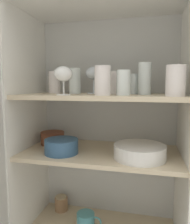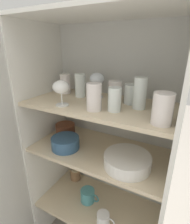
% 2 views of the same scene
% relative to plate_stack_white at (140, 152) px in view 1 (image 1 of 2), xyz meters
% --- Properties ---
extents(cupboard_back_panel, '(0.81, 0.02, 1.48)m').
position_rel_plate_stack_white_xyz_m(cupboard_back_panel, '(-0.19, 0.28, -0.07)').
color(cupboard_back_panel, silver).
rests_on(cupboard_back_panel, ground_plane).
extents(cupboard_side_left, '(0.02, 0.43, 1.48)m').
position_rel_plate_stack_white_xyz_m(cupboard_side_left, '(-0.59, 0.07, -0.07)').
color(cupboard_side_left, white).
rests_on(cupboard_side_left, ground_plane).
extents(cupboard_side_right, '(0.02, 0.43, 1.48)m').
position_rel_plate_stack_white_xyz_m(cupboard_side_right, '(0.20, 0.07, -0.07)').
color(cupboard_side_right, white).
rests_on(cupboard_side_right, ground_plane).
extents(cupboard_top_panel, '(0.81, 0.43, 0.02)m').
position_rel_plate_stack_white_xyz_m(cupboard_top_panel, '(-0.19, 0.07, 0.67)').
color(cupboard_top_panel, white).
rests_on(cupboard_top_panel, cupboard_side_left).
extents(shelf_board_middle, '(0.77, 0.40, 0.02)m').
position_rel_plate_stack_white_xyz_m(shelf_board_middle, '(-0.19, 0.07, -0.04)').
color(shelf_board_middle, beige).
extents(shelf_board_upper, '(0.77, 0.40, 0.02)m').
position_rel_plate_stack_white_xyz_m(shelf_board_upper, '(-0.19, 0.07, 0.24)').
color(shelf_board_upper, beige).
extents(tumbler_glass_0, '(0.07, 0.07, 0.13)m').
position_rel_plate_stack_white_xyz_m(tumbler_glass_0, '(-0.17, -0.04, 0.32)').
color(tumbler_glass_0, silver).
rests_on(tumbler_glass_0, shelf_board_upper).
extents(tumbler_glass_1, '(0.06, 0.06, 0.13)m').
position_rel_plate_stack_white_xyz_m(tumbler_glass_1, '(-0.35, 0.13, 0.32)').
color(tumbler_glass_1, white).
rests_on(tumbler_glass_1, shelf_board_upper).
extents(tumbler_glass_2, '(0.06, 0.06, 0.15)m').
position_rel_plate_stack_white_xyz_m(tumbler_glass_2, '(0.01, 0.08, 0.33)').
color(tumbler_glass_2, white).
rests_on(tumbler_glass_2, shelf_board_upper).
extents(tumbler_glass_3, '(0.06, 0.06, 0.11)m').
position_rel_plate_stack_white_xyz_m(tumbler_glass_3, '(-0.08, -0.01, 0.31)').
color(tumbler_glass_3, white).
rests_on(tumbler_glass_3, shelf_board_upper).
extents(tumbler_glass_4, '(0.07, 0.07, 0.12)m').
position_rel_plate_stack_white_xyz_m(tumbler_glass_4, '(-0.47, 0.15, 0.31)').
color(tumbler_glass_4, silver).
rests_on(tumbler_glass_4, shelf_board_upper).
extents(tumbler_glass_5, '(0.07, 0.07, 0.11)m').
position_rel_plate_stack_white_xyz_m(tumbler_glass_5, '(-0.13, 0.13, 0.31)').
color(tumbler_glass_5, silver).
rests_on(tumbler_glass_5, shelf_board_upper).
extents(tumbler_glass_6, '(0.08, 0.08, 0.12)m').
position_rel_plate_stack_white_xyz_m(tumbler_glass_6, '(0.13, -0.06, 0.32)').
color(tumbler_glass_6, silver).
rests_on(tumbler_glass_6, shelf_board_upper).
extents(tumbler_glass_7, '(0.08, 0.08, 0.10)m').
position_rel_plate_stack_white_xyz_m(tumbler_glass_7, '(-0.04, 0.14, 0.30)').
color(tumbler_glass_7, white).
rests_on(tumbler_glass_7, shelf_board_upper).
extents(wine_glass_0, '(0.08, 0.08, 0.13)m').
position_rel_plate_stack_white_xyz_m(wine_glass_0, '(-0.34, -0.06, 0.34)').
color(wine_glass_0, white).
rests_on(wine_glass_0, shelf_board_upper).
extents(wine_glass_1, '(0.09, 0.09, 0.14)m').
position_rel_plate_stack_white_xyz_m(wine_glass_1, '(-0.25, 0.16, 0.36)').
color(wine_glass_1, white).
rests_on(wine_glass_1, shelf_board_upper).
extents(plate_stack_white, '(0.24, 0.24, 0.06)m').
position_rel_plate_stack_white_xyz_m(plate_stack_white, '(0.00, 0.00, 0.00)').
color(plate_stack_white, silver).
rests_on(plate_stack_white, shelf_board_middle).
extents(mixing_bowl_large, '(0.16, 0.16, 0.07)m').
position_rel_plate_stack_white_xyz_m(mixing_bowl_large, '(-0.37, -0.01, 0.01)').
color(mixing_bowl_large, '#33567A').
rests_on(mixing_bowl_large, shelf_board_middle).
extents(serving_bowl_small, '(0.13, 0.13, 0.07)m').
position_rel_plate_stack_white_xyz_m(serving_bowl_small, '(-0.49, 0.14, 0.01)').
color(serving_bowl_small, brown).
rests_on(serving_bowl_small, shelf_board_middle).
extents(coffee_mug_primary, '(0.13, 0.10, 0.09)m').
position_rel_plate_stack_white_xyz_m(coffee_mug_primary, '(-0.27, 0.06, -0.42)').
color(coffee_mug_primary, teal).
rests_on(coffee_mug_primary, shelf_board_lower).
extents(storage_jar, '(0.08, 0.08, 0.09)m').
position_rel_plate_stack_white_xyz_m(storage_jar, '(-0.47, 0.20, -0.42)').
color(storage_jar, '#99704C').
rests_on(storage_jar, shelf_board_lower).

